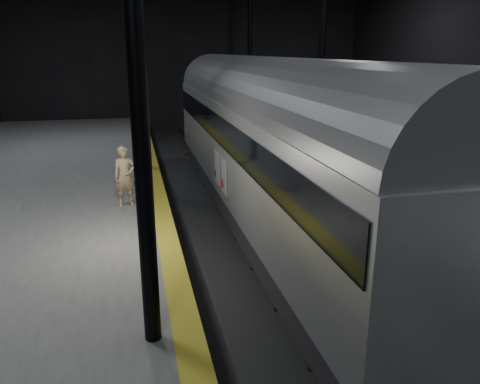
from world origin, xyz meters
name	(u,v)px	position (x,y,z in m)	size (l,w,h in m)	color
ground	(294,264)	(0.00, 0.00, 0.00)	(44.00, 44.00, 0.00)	black
tactile_strip	(168,239)	(-3.25, 0.00, 1.00)	(0.50, 43.80, 0.01)	olive
track	(295,261)	(0.00, 0.00, 0.07)	(2.40, 43.00, 0.24)	#3F3328
train	(263,136)	(0.00, 3.23, 2.83)	(2.85, 18.99, 5.08)	#93959B
woman	(125,176)	(-4.21, 2.88, 1.88)	(0.64, 0.42, 1.76)	tan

